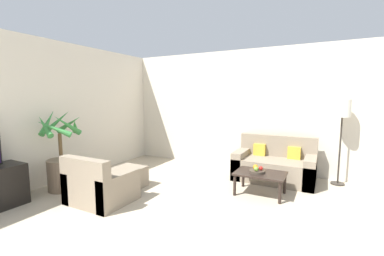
% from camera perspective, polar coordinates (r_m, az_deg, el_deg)
% --- Properties ---
extents(wall_back, '(8.47, 0.06, 2.70)m').
position_cam_1_polar(wall_back, '(5.85, 16.88, 3.72)').
color(wall_back, beige).
rests_on(wall_back, ground_plane).
extents(wall_left, '(0.06, 7.42, 2.70)m').
position_cam_1_polar(wall_left, '(5.38, -30.73, 2.79)').
color(wall_left, beige).
rests_on(wall_left, ground_plane).
extents(potted_palm, '(0.73, 0.81, 1.43)m').
position_cam_1_polar(potted_palm, '(5.12, -27.00, -6.93)').
color(potted_palm, brown).
rests_on(potted_palm, ground_plane).
extents(sofa_loveseat, '(1.51, 0.84, 0.86)m').
position_cam_1_polar(sofa_loveseat, '(5.40, 17.81, -8.00)').
color(sofa_loveseat, gray).
rests_on(sofa_loveseat, ground_plane).
extents(floor_lamp, '(0.27, 0.27, 1.60)m').
position_cam_1_polar(floor_lamp, '(5.46, 30.42, 2.67)').
color(floor_lamp, '#2D2823').
rests_on(floor_lamp, ground_plane).
extents(coffee_table, '(0.82, 0.58, 0.38)m').
position_cam_1_polar(coffee_table, '(4.55, 14.92, -10.19)').
color(coffee_table, black).
rests_on(coffee_table, ground_plane).
extents(fruit_bowl, '(0.25, 0.25, 0.04)m').
position_cam_1_polar(fruit_bowl, '(4.50, 14.25, -9.37)').
color(fruit_bowl, '#42382D').
rests_on(fruit_bowl, coffee_table).
extents(apple_red, '(0.07, 0.07, 0.07)m').
position_cam_1_polar(apple_red, '(4.51, 15.05, -8.63)').
color(apple_red, red).
rests_on(apple_red, fruit_bowl).
extents(apple_green, '(0.07, 0.07, 0.07)m').
position_cam_1_polar(apple_green, '(4.43, 14.08, -8.81)').
color(apple_green, olive).
rests_on(apple_green, fruit_bowl).
extents(orange_fruit, '(0.09, 0.09, 0.09)m').
position_cam_1_polar(orange_fruit, '(4.52, 13.94, -8.42)').
color(orange_fruit, orange).
rests_on(orange_fruit, fruit_bowl).
extents(armchair, '(0.90, 0.78, 0.76)m').
position_cam_1_polar(armchair, '(4.36, -19.74, -12.09)').
color(armchair, gray).
rests_on(armchair, ground_plane).
extents(ottoman, '(0.53, 0.50, 0.37)m').
position_cam_1_polar(ottoman, '(4.92, -13.85, -10.56)').
color(ottoman, gray).
rests_on(ottoman, ground_plane).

